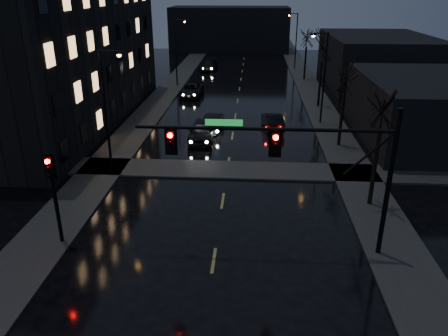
% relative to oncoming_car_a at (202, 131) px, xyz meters
% --- Properties ---
extents(sidewalk_left, '(3.00, 140.00, 0.12)m').
position_rel_oncoming_car_a_xyz_m(sidewalk_left, '(-6.11, 10.41, -0.77)').
color(sidewalk_left, '#2D2D2B').
rests_on(sidewalk_left, ground).
extents(sidewalk_right, '(3.00, 140.00, 0.12)m').
position_rel_oncoming_car_a_xyz_m(sidewalk_right, '(10.89, 10.41, -0.77)').
color(sidewalk_right, '#2D2D2B').
rests_on(sidewalk_right, ground).
extents(sidewalk_cross, '(40.00, 3.00, 0.12)m').
position_rel_oncoming_car_a_xyz_m(sidewalk_cross, '(2.39, -6.09, -0.77)').
color(sidewalk_cross, '#2D2D2B').
rests_on(sidewalk_cross, ground).
extents(apartment_block, '(12.00, 30.00, 12.00)m').
position_rel_oncoming_car_a_xyz_m(apartment_block, '(-14.11, 5.41, 5.17)').
color(apartment_block, black).
rests_on(apartment_block, ground).
extents(commercial_right_near, '(10.00, 14.00, 5.00)m').
position_rel_oncoming_car_a_xyz_m(commercial_right_near, '(17.89, 1.41, 1.67)').
color(commercial_right_near, black).
rests_on(commercial_right_near, ground).
extents(commercial_right_far, '(12.00, 18.00, 6.00)m').
position_rel_oncoming_car_a_xyz_m(commercial_right_far, '(19.39, 23.41, 2.17)').
color(commercial_right_far, black).
rests_on(commercial_right_far, ground).
extents(far_block, '(22.00, 10.00, 8.00)m').
position_rel_oncoming_car_a_xyz_m(far_block, '(-0.61, 53.41, 3.17)').
color(far_block, black).
rests_on(far_block, ground).
extents(signal_mast, '(11.11, 0.41, 7.00)m').
position_rel_oncoming_car_a_xyz_m(signal_mast, '(6.24, -15.59, 4.04)').
color(signal_mast, black).
rests_on(signal_mast, ground).
extents(signal_pole_left, '(0.35, 0.41, 4.53)m').
position_rel_oncoming_car_a_xyz_m(signal_pole_left, '(-5.11, -15.60, 2.18)').
color(signal_pole_left, black).
rests_on(signal_pole_left, ground).
extents(tree_near, '(3.52, 3.52, 8.08)m').
position_rel_oncoming_car_a_xyz_m(tree_near, '(10.79, -10.59, 5.39)').
color(tree_near, black).
rests_on(tree_near, ground).
extents(tree_mid_a, '(3.30, 3.30, 7.58)m').
position_rel_oncoming_car_a_xyz_m(tree_mid_a, '(10.79, -0.59, 5.00)').
color(tree_mid_a, black).
rests_on(tree_mid_a, ground).
extents(tree_mid_b, '(3.74, 3.74, 8.59)m').
position_rel_oncoming_car_a_xyz_m(tree_mid_b, '(10.79, 11.41, 5.78)').
color(tree_mid_b, black).
rests_on(tree_mid_b, ground).
extents(tree_far, '(3.43, 3.43, 7.88)m').
position_rel_oncoming_car_a_xyz_m(tree_far, '(10.79, 25.41, 5.23)').
color(tree_far, black).
rests_on(tree_far, ground).
extents(streetlight_l_near, '(1.53, 0.28, 8.00)m').
position_rel_oncoming_car_a_xyz_m(streetlight_l_near, '(-5.19, -6.59, 3.95)').
color(streetlight_l_near, black).
rests_on(streetlight_l_near, ground).
extents(streetlight_l_far, '(1.53, 0.28, 8.00)m').
position_rel_oncoming_car_a_xyz_m(streetlight_l_far, '(-5.19, 20.41, 3.95)').
color(streetlight_l_far, black).
rests_on(streetlight_l_far, ground).
extents(streetlight_r_mid, '(1.53, 0.28, 8.00)m').
position_rel_oncoming_car_a_xyz_m(streetlight_r_mid, '(9.97, 5.41, 3.95)').
color(streetlight_r_mid, black).
rests_on(streetlight_r_mid, ground).
extents(streetlight_r_far, '(1.53, 0.28, 8.00)m').
position_rel_oncoming_car_a_xyz_m(streetlight_r_far, '(9.97, 33.41, 3.95)').
color(streetlight_r_far, black).
rests_on(streetlight_r_far, ground).
extents(oncoming_car_a, '(2.02, 4.88, 1.65)m').
position_rel_oncoming_car_a_xyz_m(oncoming_car_a, '(0.00, 0.00, 0.00)').
color(oncoming_car_a, black).
rests_on(oncoming_car_a, ground).
extents(oncoming_car_b, '(1.81, 4.17, 1.33)m').
position_rel_oncoming_car_a_xyz_m(oncoming_car_b, '(0.59, 2.69, -0.16)').
color(oncoming_car_b, black).
rests_on(oncoming_car_b, ground).
extents(oncoming_car_c, '(2.46, 5.08, 1.39)m').
position_rel_oncoming_car_a_xyz_m(oncoming_car_c, '(-2.90, 15.19, -0.13)').
color(oncoming_car_c, black).
rests_on(oncoming_car_c, ground).
extents(oncoming_car_d, '(2.49, 5.24, 1.48)m').
position_rel_oncoming_car_a_xyz_m(oncoming_car_d, '(-2.54, 31.63, -0.09)').
color(oncoming_car_d, black).
rests_on(oncoming_car_d, ground).
extents(lead_car, '(1.97, 4.37, 1.39)m').
position_rel_oncoming_car_a_xyz_m(lead_car, '(5.79, 3.64, -0.13)').
color(lead_car, black).
rests_on(lead_car, ground).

